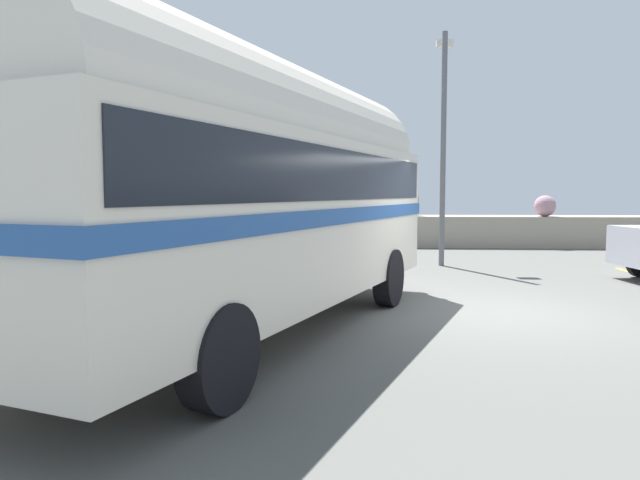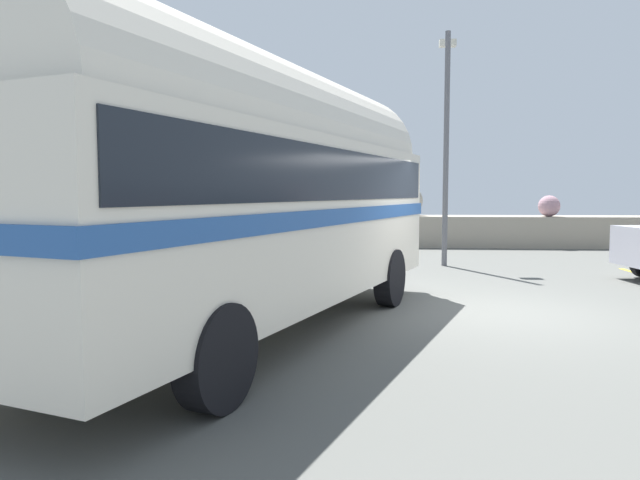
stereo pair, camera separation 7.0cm
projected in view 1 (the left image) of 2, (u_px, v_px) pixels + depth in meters
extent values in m
cube|color=#545550|center=(489.00, 313.00, 9.39)|extent=(32.00, 26.00, 0.02)
cube|color=gray|center=(415.00, 231.00, 21.09)|extent=(31.36, 1.80, 1.10)
sphere|color=#9D9F83|center=(77.00, 201.00, 21.47)|extent=(1.01, 1.01, 1.01)
cube|color=#A29D84|center=(202.00, 198.00, 21.99)|extent=(1.56, 1.59, 1.23)
cube|color=gray|center=(289.00, 198.00, 20.75)|extent=(1.39, 1.57, 1.31)
sphere|color=gray|center=(404.00, 201.00, 21.19)|extent=(1.07, 1.07, 1.07)
sphere|color=#A67D89|center=(545.00, 206.00, 20.30)|extent=(0.73, 0.73, 0.73)
cylinder|color=black|center=(272.00, 271.00, 10.73)|extent=(0.58, 1.00, 0.96)
cylinder|color=black|center=(389.00, 278.00, 9.87)|extent=(0.58, 1.00, 0.96)
cylinder|color=black|center=(34.00, 334.00, 5.95)|extent=(0.58, 1.00, 0.96)
cylinder|color=black|center=(220.00, 357.00, 5.09)|extent=(0.58, 1.00, 0.96)
cube|color=beige|center=(255.00, 219.00, 7.82)|extent=(5.06, 8.72, 2.10)
cylinder|color=beige|center=(254.00, 140.00, 7.74)|extent=(4.76, 8.34, 2.20)
cube|color=#275396|center=(255.00, 215.00, 7.82)|extent=(5.13, 8.82, 0.20)
cube|color=black|center=(254.00, 176.00, 7.78)|extent=(4.98, 8.42, 0.64)
cube|color=silver|center=(359.00, 253.00, 11.81)|extent=(2.20, 0.91, 0.28)
cylinder|color=#5B5B60|center=(443.00, 151.00, 15.14)|extent=(0.14, 0.14, 6.01)
cube|color=beige|center=(445.00, 44.00, 15.72)|extent=(0.44, 0.24, 0.18)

